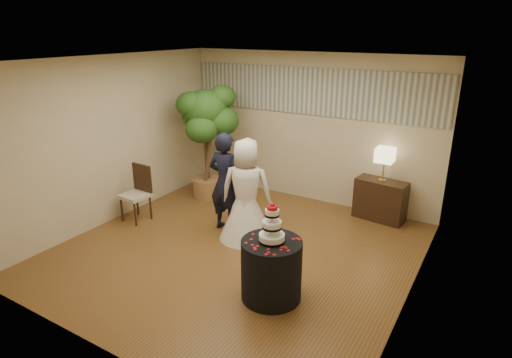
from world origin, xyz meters
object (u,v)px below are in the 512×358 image
Objects in this scene: cake_table at (271,270)px; wedding_cake at (272,222)px; bride at (246,190)px; table_lamp at (384,165)px; ficus_tree at (206,142)px; side_chair at (135,194)px; groom at (226,182)px; console at (380,200)px.

wedding_cake is (0.00, 0.00, 0.64)m from cake_table.
bride is 2.44m from table_lamp.
table_lamp is at bearing 80.47° from cake_table.
wedding_cake reaches higher than cake_table.
ficus_tree is (-1.60, 1.10, 0.30)m from bride.
side_chair reaches higher than cake_table.
wedding_cake is 0.87× the size of table_lamp.
groom reaches higher than bride.
groom is at bearing -41.56° from ficus_tree.
table_lamp is 4.30m from side_chair.
groom is 1.01× the size of bride.
console is at bearing 12.11° from ficus_tree.
table_lamp is (0.00, 0.00, 0.65)m from console.
side_chair is (-0.41, -1.54, -0.63)m from ficus_tree.
bride is 2.47m from console.
ficus_tree reaches higher than groom.
cake_table is 3.06m from console.
wedding_cake reaches higher than console.
side_chair is (-1.55, -0.53, -0.34)m from groom.
side_chair is (-3.13, 0.78, 0.10)m from cake_table.
bride is 1.68m from wedding_cake.
groom is 3.31× the size of wedding_cake.
bride reaches higher than table_lamp.
cake_table is at bearing -99.53° from table_lamp.
ficus_tree reaches higher than table_lamp.
groom is 2.74m from console.
groom is 1.67m from side_chair.
bride is at bearing 132.81° from cake_table.
bride reaches higher than wedding_cake.
wedding_cake reaches higher than side_chair.
ficus_tree reaches higher than cake_table.
groom is 2.06m from wedding_cake.
bride is at bearing 167.83° from groom.
console is 1.49× the size of table_lamp.
console is at bearing 0.00° from table_lamp.
bride is (0.45, -0.09, -0.01)m from groom.
cake_table is 0.64m from wedding_cake.
groom reaches higher than side_chair.
console is (0.51, 3.02, -0.67)m from wedding_cake.
table_lamp is (0.51, 3.02, 0.62)m from cake_table.
groom is 2.10m from cake_table.
table_lamp is (0.51, 3.02, -0.02)m from wedding_cake.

